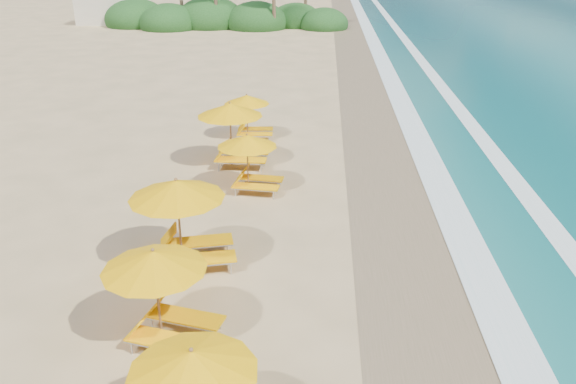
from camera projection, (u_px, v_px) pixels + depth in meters
name	position (u px, v px, depth m)	size (l,w,h in m)	color
ground	(288.00, 226.00, 18.77)	(160.00, 160.00, 0.00)	tan
wet_sand	(412.00, 229.00, 18.55)	(4.00, 160.00, 0.01)	#897051
surf_foam	(498.00, 231.00, 18.39)	(4.00, 160.00, 0.01)	white
station_1	(164.00, 291.00, 12.91)	(2.94, 2.84, 2.39)	olive
station_2	(186.00, 217.00, 15.98)	(3.31, 3.20, 2.68)	olive
station_3	(252.00, 159.00, 20.91)	(2.54, 2.40, 2.20)	olive
station_4	(236.00, 130.00, 23.23)	(2.89, 2.67, 2.66)	olive
station_5	(251.00, 114.00, 26.57)	(2.34, 2.18, 2.10)	olive
treeline	(220.00, 17.00, 60.52)	(25.80, 8.80, 9.74)	#163D14
beach_building	(114.00, 10.00, 63.30)	(7.00, 5.00, 2.80)	beige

